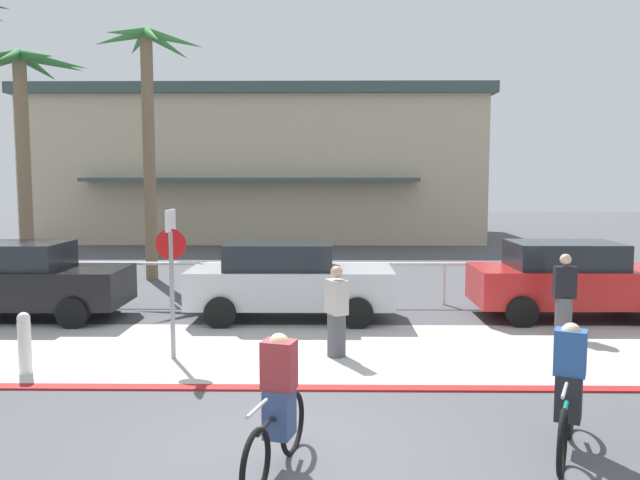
# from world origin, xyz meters

# --- Properties ---
(ground_plane) EXTENTS (80.00, 80.00, 0.00)m
(ground_plane) POSITION_xyz_m (0.00, 10.00, 0.00)
(ground_plane) COLOR #4C4C51
(sidewalk_strip) EXTENTS (44.00, 4.00, 0.02)m
(sidewalk_strip) POSITION_xyz_m (0.00, 4.20, 0.01)
(sidewalk_strip) COLOR beige
(sidewalk_strip) RESTS_ON ground
(curb_paint) EXTENTS (44.00, 0.24, 0.03)m
(curb_paint) POSITION_xyz_m (0.00, 2.20, 0.01)
(curb_paint) COLOR maroon
(curb_paint) RESTS_ON ground
(building_backdrop) EXTENTS (22.02, 13.07, 7.34)m
(building_backdrop) POSITION_xyz_m (-2.98, 27.83, 3.69)
(building_backdrop) COLOR #BCAD8E
(building_backdrop) RESTS_ON ground
(rail_fence) EXTENTS (24.48, 0.08, 1.04)m
(rail_fence) POSITION_xyz_m (0.00, 8.50, 0.84)
(rail_fence) COLOR white
(rail_fence) RESTS_ON ground
(stop_sign_bike_lane) EXTENTS (0.52, 0.56, 2.56)m
(stop_sign_bike_lane) POSITION_xyz_m (-2.15, 3.71, 1.68)
(stop_sign_bike_lane) COLOR gray
(stop_sign_bike_lane) RESTS_ON ground
(bollard_1) EXTENTS (0.20, 0.20, 1.00)m
(bollard_1) POSITION_xyz_m (-4.27, 2.83, 0.52)
(bollard_1) COLOR white
(bollard_1) RESTS_ON ground
(palm_tree_2) EXTENTS (3.57, 3.59, 6.55)m
(palm_tree_2) POSITION_xyz_m (-7.80, 10.50, 5.18)
(palm_tree_2) COLOR #756047
(palm_tree_2) RESTS_ON ground
(palm_tree_3) EXTENTS (3.31, 3.15, 7.52)m
(palm_tree_3) POSITION_xyz_m (-4.87, 12.32, 5.49)
(palm_tree_3) COLOR #756047
(palm_tree_3) RESTS_ON ground
(car_black_1) EXTENTS (4.40, 2.02, 1.69)m
(car_black_1) POSITION_xyz_m (-6.20, 6.77, 0.87)
(car_black_1) COLOR black
(car_black_1) RESTS_ON ground
(car_silver_2) EXTENTS (4.40, 2.02, 1.69)m
(car_silver_2) POSITION_xyz_m (-0.37, 6.85, 0.87)
(car_silver_2) COLOR #B2B7BC
(car_silver_2) RESTS_ON ground
(car_red_3) EXTENTS (4.40, 2.02, 1.69)m
(car_red_3) POSITION_xyz_m (5.86, 7.01, 0.87)
(car_red_3) COLOR red
(car_red_3) RESTS_ON ground
(cyclist_teal_0) EXTENTS (0.82, 1.68, 1.50)m
(cyclist_teal_0) POSITION_xyz_m (3.22, 0.12, 0.69)
(cyclist_teal_0) COLOR black
(cyclist_teal_0) RESTS_ON ground
(cyclist_black_1) EXTENTS (0.55, 1.77, 1.50)m
(cyclist_black_1) POSITION_xyz_m (-0.03, -0.40, 0.69)
(cyclist_black_1) COLOR black
(cyclist_black_1) RESTS_ON ground
(pedestrian_0) EXTENTS (0.43, 0.48, 1.59)m
(pedestrian_0) POSITION_xyz_m (0.65, 3.87, 0.73)
(pedestrian_0) COLOR #4C4C51
(pedestrian_0) RESTS_ON ground
(pedestrian_1) EXTENTS (0.43, 0.36, 1.64)m
(pedestrian_1) POSITION_xyz_m (5.06, 5.29, 0.75)
(pedestrian_1) COLOR #4C4C51
(pedestrian_1) RESTS_ON ground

